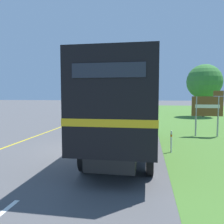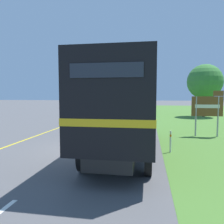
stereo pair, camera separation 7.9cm
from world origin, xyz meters
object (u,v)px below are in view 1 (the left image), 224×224
at_px(lead_car_white, 103,109).
at_px(lead_car_black_ahead, 124,102).
at_px(highway_sign, 208,108).
at_px(delineator_post, 171,141).
at_px(horse_trailer_truck, 125,105).
at_px(roadside_tree_mid, 204,82).
at_px(lead_car_blue_ahead, 141,105).

xyz_separation_m(lead_car_white, lead_car_black_ahead, (-0.09, 21.97, 0.06)).
bearing_deg(highway_sign, lead_car_black_ahead, 105.10).
height_order(lead_car_white, lead_car_black_ahead, lead_car_black_ahead).
bearing_deg(delineator_post, horse_trailer_truck, -170.16).
height_order(highway_sign, delineator_post, highway_sign).
bearing_deg(horse_trailer_truck, lead_car_white, 105.20).
xyz_separation_m(horse_trailer_truck, delineator_post, (2.00, 0.35, -1.57)).
height_order(horse_trailer_truck, lead_car_white, horse_trailer_truck).
bearing_deg(roadside_tree_mid, delineator_post, -107.51).
relative_size(lead_car_blue_ahead, delineator_post, 4.11).
bearing_deg(lead_car_black_ahead, highway_sign, -74.90).
height_order(lead_car_white, lead_car_blue_ahead, lead_car_blue_ahead).
height_order(lead_car_blue_ahead, highway_sign, highway_sign).
height_order(lead_car_white, roadside_tree_mid, roadside_tree_mid).
bearing_deg(lead_car_white, highway_sign, -49.05).
distance_m(lead_car_black_ahead, highway_sign, 32.86).
bearing_deg(lead_car_black_ahead, lead_car_blue_ahead, -70.70).
bearing_deg(horse_trailer_truck, lead_car_black_ahead, 96.27).
relative_size(highway_sign, roadside_tree_mid, 0.45).
bearing_deg(lead_car_blue_ahead, lead_car_white, -110.27).
relative_size(lead_car_blue_ahead, roadside_tree_mid, 0.64).
distance_m(horse_trailer_truck, highway_sign, 6.49).
bearing_deg(horse_trailer_truck, lead_car_blue_ahead, 89.99).
bearing_deg(delineator_post, lead_car_white, 112.83).
relative_size(lead_car_black_ahead, roadside_tree_mid, 0.67).
height_order(lead_car_black_ahead, roadside_tree_mid, roadside_tree_mid).
bearing_deg(lead_car_blue_ahead, lead_car_black_ahead, 109.30).
relative_size(lead_car_white, delineator_post, 4.16).
height_order(lead_car_black_ahead, delineator_post, lead_car_black_ahead).
xyz_separation_m(horse_trailer_truck, lead_car_blue_ahead, (0.00, 24.91, -1.08)).
relative_size(horse_trailer_truck, lead_car_white, 2.23).
xyz_separation_m(lead_car_white, highway_sign, (8.46, -9.75, 0.78)).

